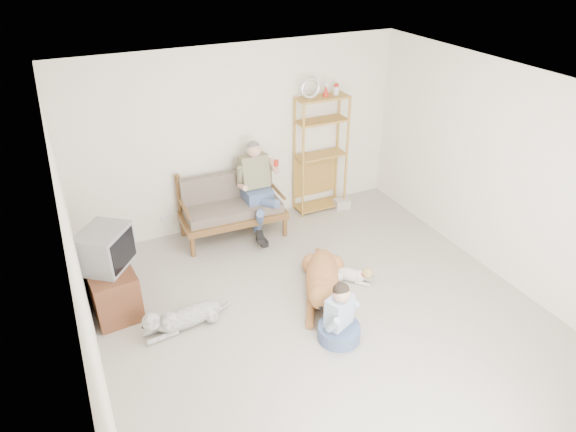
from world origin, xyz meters
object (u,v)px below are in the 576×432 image
etagere (321,154)px  tv_stand (111,287)px  golden_retriever (322,282)px  loveseat (231,205)px

etagere → tv_stand: (-3.46, -1.17, -0.66)m
tv_stand → golden_retriever: 2.55m
etagere → tv_stand: 3.71m
etagere → tv_stand: bearing=-161.3°
loveseat → golden_retriever: size_ratio=1.00×
tv_stand → golden_retriever: bearing=-25.1°
etagere → golden_retriever: etagere is taller
etagere → tv_stand: size_ratio=2.31×
loveseat → golden_retriever: (0.50, -1.89, -0.28)m
etagere → tv_stand: etagere is taller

